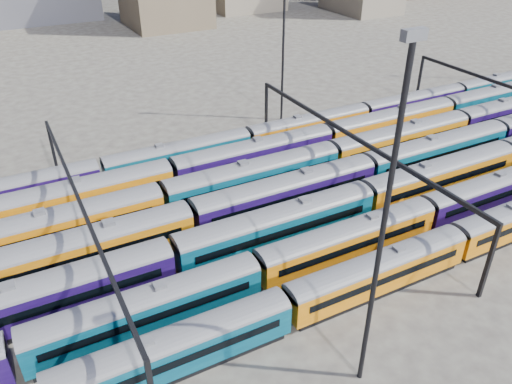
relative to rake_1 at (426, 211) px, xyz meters
name	(u,v)px	position (x,y,z in m)	size (l,w,h in m)	color
ground	(274,216)	(-12.69, 10.00, -2.59)	(500.00, 500.00, 0.00)	#3C3833
rake_1	(426,211)	(0.00, 0.00, 0.00)	(120.28, 2.93, 4.94)	black
rake_2	(277,223)	(-15.13, 5.00, 0.27)	(154.65, 3.23, 5.45)	black
rake_3	(191,217)	(-22.44, 10.00, 0.33)	(135.10, 3.29, 5.56)	black
rake_4	(162,198)	(-23.83, 15.00, 0.30)	(134.03, 3.27, 5.51)	black
rake_5	(75,195)	(-32.15, 20.00, 0.28)	(155.24, 3.24, 5.47)	black
rake_6	(248,138)	(-8.31, 25.00, -0.03)	(119.00, 2.90, 4.88)	black
gantry_1	(81,211)	(-32.69, 10.00, 4.20)	(0.35, 40.35, 8.03)	black
gantry_2	(351,144)	(-2.69, 10.00, 4.20)	(0.35, 40.35, 8.03)	black
mast_2	(384,224)	(-17.69, -12.00, 11.38)	(1.40, 0.50, 25.60)	black
mast_3	(284,31)	(2.31, 34.00, 11.38)	(1.40, 0.50, 25.60)	black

